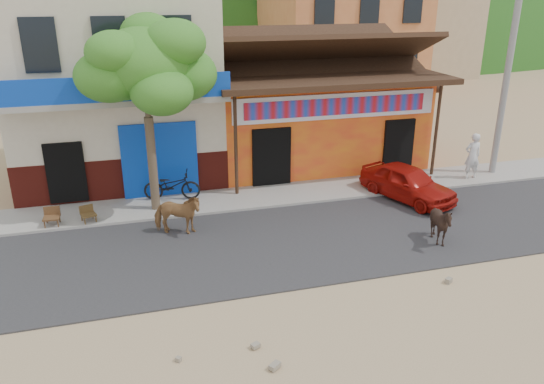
{
  "coord_description": "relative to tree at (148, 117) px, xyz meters",
  "views": [
    {
      "loc": [
        -5.22,
        -10.42,
        6.78
      ],
      "look_at": [
        -1.48,
        3.0,
        1.4
      ],
      "focal_mm": 35.0,
      "sensor_mm": 36.0,
      "label": 1
    }
  ],
  "objects": [
    {
      "name": "cafe_chair_right",
      "position": [
        -3.09,
        -0.5,
        -2.5
      ],
      "size": [
        0.48,
        0.48,
        0.99
      ],
      "primitive_type": null,
      "rotation": [
        0.0,
        0.0,
        -0.04
      ],
      "color": "#4E2D1A",
      "rests_on": "sidewalk"
    },
    {
      "name": "sidewalk",
      "position": [
        4.6,
        0.2,
        -3.06
      ],
      "size": [
        60.0,
        2.0,
        0.12
      ],
      "primitive_type": "cube",
      "color": "gray",
      "rests_on": "ground"
    },
    {
      "name": "dance_club",
      "position": [
        6.6,
        4.2,
        -1.32
      ],
      "size": [
        8.0,
        6.0,
        3.6
      ],
      "primitive_type": "cube",
      "color": "orange",
      "rests_on": "ground"
    },
    {
      "name": "apartment_rear",
      "position": [
        22.6,
        24.2,
        1.88
      ],
      "size": [
        8.0,
        8.0,
        10.0
      ],
      "primitive_type": "cube",
      "color": "tan",
      "rests_on": "ground"
    },
    {
      "name": "scooter",
      "position": [
        0.6,
        0.65,
        -2.51
      ],
      "size": [
        1.97,
        1.03,
        0.98
      ],
      "primitive_type": "imported",
      "rotation": [
        0.0,
        0.0,
        1.36
      ],
      "color": "black",
      "rests_on": "sidewalk"
    },
    {
      "name": "cafe_chair_left",
      "position": [
        -2.05,
        -0.5,
        -2.55
      ],
      "size": [
        0.53,
        0.53,
        0.89
      ],
      "primitive_type": null,
      "rotation": [
        0.0,
        0.0,
        0.32
      ],
      "color": "#513A1B",
      "rests_on": "sidewalk"
    },
    {
      "name": "cow_dark",
      "position": [
        7.52,
        -4.53,
        -2.5
      ],
      "size": [
        1.41,
        1.38,
        1.17
      ],
      "primitive_type": "imported",
      "rotation": [
        0.0,
        0.0,
        -0.96
      ],
      "color": "black",
      "rests_on": "road"
    },
    {
      "name": "pedestrian",
      "position": [
        11.55,
        -0.16,
        -2.14
      ],
      "size": [
        0.65,
        0.44,
        1.72
      ],
      "primitive_type": "imported",
      "rotation": [
        0.0,
        0.0,
        3.09
      ],
      "color": "white",
      "rests_on": "sidewalk"
    },
    {
      "name": "red_car",
      "position": [
        8.3,
        -1.25,
        -2.49
      ],
      "size": [
        2.53,
        3.75,
        1.18
      ],
      "primitive_type": "imported",
      "rotation": [
        0.0,
        0.0,
        0.36
      ],
      "color": "#A6120B",
      "rests_on": "road"
    },
    {
      "name": "road",
      "position": [
        4.6,
        -3.3,
        -3.1
      ],
      "size": [
        60.0,
        5.0,
        0.04
      ],
      "primitive_type": "cube",
      "color": "#28282B",
      "rests_on": "ground"
    },
    {
      "name": "cow_tan",
      "position": [
        0.5,
        -1.94,
        -2.47
      ],
      "size": [
        1.58,
        1.09,
        1.22
      ],
      "primitive_type": "imported",
      "rotation": [
        0.0,
        0.0,
        1.24
      ],
      "color": "#996B3D",
      "rests_on": "road"
    },
    {
      "name": "ground",
      "position": [
        4.6,
        -5.8,
        -3.12
      ],
      "size": [
        120.0,
        120.0,
        0.0
      ],
      "primitive_type": "plane",
      "color": "#9E825B",
      "rests_on": "ground"
    },
    {
      "name": "apartment_front",
      "position": [
        13.6,
        18.2,
        2.88
      ],
      "size": [
        9.0,
        9.0,
        12.0
      ],
      "primitive_type": "cube",
      "color": "#CC723F",
      "rests_on": "ground"
    },
    {
      "name": "utility_pole",
      "position": [
        12.8,
        0.2,
        1.0
      ],
      "size": [
        0.24,
        0.24,
        8.0
      ],
      "primitive_type": "cylinder",
      "color": "gray",
      "rests_on": "sidewalk"
    },
    {
      "name": "tree",
      "position": [
        0.0,
        0.0,
        0.0
      ],
      "size": [
        3.0,
        3.0,
        6.0
      ],
      "primitive_type": null,
      "color": "#2D721E",
      "rests_on": "sidewalk"
    },
    {
      "name": "cafe_building",
      "position": [
        -0.9,
        4.2,
        0.38
      ],
      "size": [
        7.0,
        6.0,
        7.0
      ],
      "primitive_type": "cube",
      "color": "beige",
      "rests_on": "ground"
    }
  ]
}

